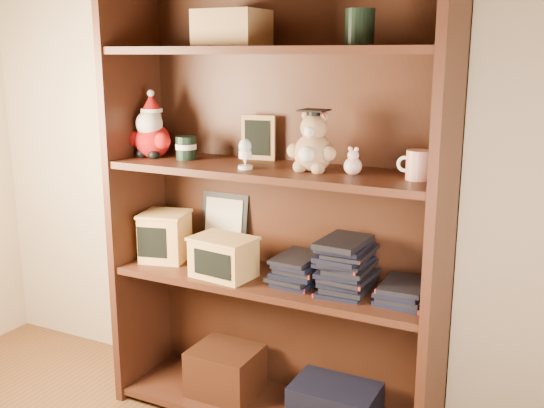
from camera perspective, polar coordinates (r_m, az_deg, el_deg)
The scene contains 16 objects.
bookcase at distance 2.25m, azimuth 0.52°, elevation -0.75°, with size 1.20×0.35×1.60m.
shelf_lower at distance 2.28m, azimuth 0.00°, elevation -6.92°, with size 1.14×0.33×0.02m.
shelf_upper at distance 2.18m, azimuth 0.00°, elevation 3.01°, with size 1.14×0.33×0.02m.
santa_plush at distance 2.42m, azimuth -10.76°, elevation 6.36°, with size 0.18×0.13×0.26m.
teachers_tin at distance 2.34m, azimuth -7.71°, elevation 5.03°, with size 0.08×0.08×0.08m.
chalkboard_plaque at distance 2.31m, azimuth -1.22°, elevation 5.91°, with size 0.13×0.08×0.16m.
egg_cup at distance 2.13m, azimuth -2.42°, elevation 4.62°, with size 0.05×0.05×0.10m.
grad_teddy_bear at distance 2.09m, azimuth 3.67°, elevation 5.10°, with size 0.17×0.15×0.21m.
pink_figurine at distance 2.05m, azimuth 7.27°, elevation 3.62°, with size 0.06×0.06×0.09m.
teacher_mug at distance 1.99m, azimuth 12.89°, elevation 3.42°, with size 0.10×0.07×0.09m.
certificate_frame at distance 2.48m, azimuth -4.29°, elevation -1.90°, with size 0.20×0.05×0.25m.
treats_box at distance 2.48m, azimuth -9.56°, elevation -2.83°, with size 0.21×0.21×0.19m.
pencils_box at distance 2.27m, azimuth -4.38°, elevation -4.73°, with size 0.24×0.18×0.15m.
book_stack_left at distance 2.22m, azimuth 2.40°, elevation -5.87°, with size 0.14×0.20×0.10m.
book_stack_mid at distance 2.14m, azimuth 6.71°, elevation -5.32°, with size 0.14×0.20×0.19m.
book_stack_right at distance 2.11m, azimuth 11.74°, elevation -7.67°, with size 0.14×0.20×0.06m.
Camera 1 is at (0.96, -0.60, 1.33)m, focal length 42.00 mm.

